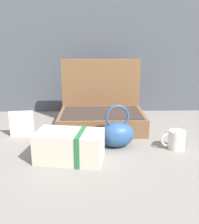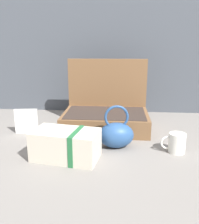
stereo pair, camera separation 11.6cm
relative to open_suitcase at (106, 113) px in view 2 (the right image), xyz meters
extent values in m
plane|color=slate|center=(-0.03, -0.21, -0.08)|extent=(6.00, 6.00, 0.00)
cube|color=#474C54|center=(-0.03, 0.37, 0.62)|extent=(3.20, 0.06, 1.40)
cube|color=brown|center=(0.00, -0.04, -0.03)|extent=(0.46, 0.30, 0.09)
cube|color=#332823|center=(0.00, -0.04, 0.01)|extent=(0.42, 0.27, 0.00)
cube|color=brown|center=(0.00, 0.12, 0.10)|extent=(0.46, 0.02, 0.37)
ellipsoid|color=#284C7F|center=(0.06, -0.28, -0.02)|extent=(0.17, 0.13, 0.12)
torus|color=#284C7F|center=(0.06, -0.28, 0.06)|extent=(0.11, 0.03, 0.11)
cube|color=beige|center=(-0.14, -0.41, -0.02)|extent=(0.29, 0.19, 0.12)
cube|color=#236638|center=(-0.09, -0.41, -0.02)|extent=(0.05, 0.15, 0.12)
cylinder|color=silver|center=(0.32, -0.31, -0.04)|extent=(0.07, 0.07, 0.09)
torus|color=silver|center=(0.28, -0.31, -0.04)|extent=(0.06, 0.01, 0.06)
cube|color=white|center=(-0.41, -0.13, -0.01)|extent=(0.12, 0.02, 0.13)
camera|label=1|loc=(-0.04, -1.35, 0.38)|focal=40.56mm
camera|label=2|loc=(0.07, -1.34, 0.38)|focal=40.56mm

